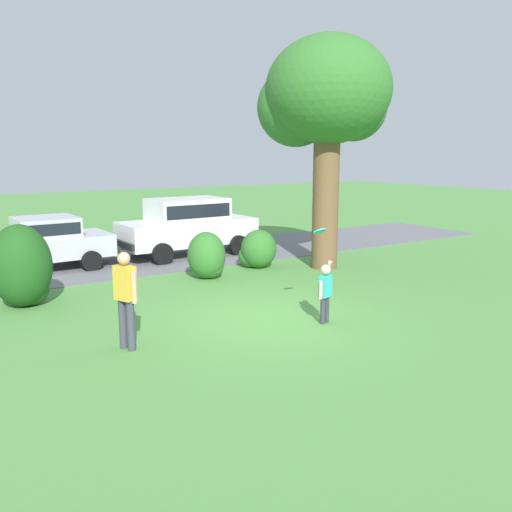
{
  "coord_description": "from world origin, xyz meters",
  "views": [
    {
      "loc": [
        -6.01,
        -8.84,
        3.4
      ],
      "look_at": [
        0.37,
        1.15,
        1.1
      ],
      "focal_mm": 37.39,
      "sensor_mm": 36.0,
      "label": 1
    }
  ],
  "objects_px": {
    "oak_tree_large": "(325,100)",
    "parked_sedan": "(39,242)",
    "parked_suv": "(188,224)",
    "child_thrower": "(325,289)",
    "adult_onlooker": "(125,295)",
    "frisbee": "(320,231)"
  },
  "relations": [
    {
      "from": "oak_tree_large",
      "to": "parked_sedan",
      "type": "bearing_deg",
      "value": 151.16
    },
    {
      "from": "oak_tree_large",
      "to": "parked_suv",
      "type": "xyz_separation_m",
      "value": [
        -2.61,
        3.83,
        -3.81
      ]
    },
    {
      "from": "child_thrower",
      "to": "adult_onlooker",
      "type": "height_order",
      "value": "adult_onlooker"
    },
    {
      "from": "frisbee",
      "to": "parked_suv",
      "type": "bearing_deg",
      "value": 84.98
    },
    {
      "from": "child_thrower",
      "to": "adult_onlooker",
      "type": "xyz_separation_m",
      "value": [
        -3.86,
        0.73,
        0.27
      ]
    },
    {
      "from": "parked_suv",
      "to": "oak_tree_large",
      "type": "bearing_deg",
      "value": -55.64
    },
    {
      "from": "child_thrower",
      "to": "adult_onlooker",
      "type": "distance_m",
      "value": 3.94
    },
    {
      "from": "frisbee",
      "to": "adult_onlooker",
      "type": "distance_m",
      "value": 4.12
    },
    {
      "from": "child_thrower",
      "to": "frisbee",
      "type": "xyz_separation_m",
      "value": [
        0.16,
        0.4,
        1.11
      ]
    },
    {
      "from": "oak_tree_large",
      "to": "parked_suv",
      "type": "relative_size",
      "value": 1.4
    },
    {
      "from": "oak_tree_large",
      "to": "parked_sedan",
      "type": "relative_size",
      "value": 1.49
    },
    {
      "from": "oak_tree_large",
      "to": "frisbee",
      "type": "distance_m",
      "value": 5.96
    },
    {
      "from": "parked_suv",
      "to": "adult_onlooker",
      "type": "xyz_separation_m",
      "value": [
        -4.7,
        -7.41,
        -0.09
      ]
    },
    {
      "from": "parked_suv",
      "to": "frisbee",
      "type": "relative_size",
      "value": 16.98
    },
    {
      "from": "parked_suv",
      "to": "adult_onlooker",
      "type": "relative_size",
      "value": 2.74
    },
    {
      "from": "oak_tree_large",
      "to": "child_thrower",
      "type": "xyz_separation_m",
      "value": [
        -3.45,
        -4.31,
        -4.17
      ]
    },
    {
      "from": "child_thrower",
      "to": "frisbee",
      "type": "distance_m",
      "value": 1.19
    },
    {
      "from": "oak_tree_large",
      "to": "parked_suv",
      "type": "height_order",
      "value": "oak_tree_large"
    },
    {
      "from": "frisbee",
      "to": "adult_onlooker",
      "type": "bearing_deg",
      "value": 175.41
    },
    {
      "from": "parked_suv",
      "to": "frisbee",
      "type": "xyz_separation_m",
      "value": [
        -0.68,
        -7.73,
        0.75
      ]
    },
    {
      "from": "parked_suv",
      "to": "adult_onlooker",
      "type": "height_order",
      "value": "parked_suv"
    },
    {
      "from": "frisbee",
      "to": "oak_tree_large",
      "type": "bearing_deg",
      "value": 49.84
    }
  ]
}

